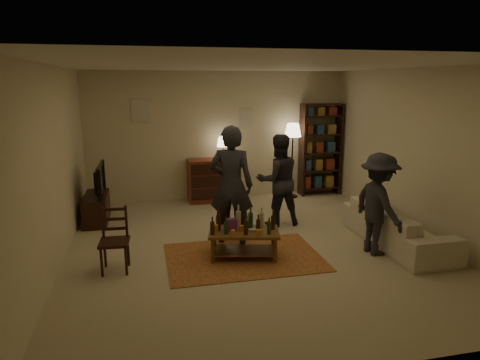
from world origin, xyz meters
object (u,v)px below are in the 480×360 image
object	(u,v)px
person_by_sofa	(378,204)
bookshelf	(320,149)
dining_chair	(115,237)
sofa	(398,226)
tv_stand	(96,201)
dresser	(212,179)
person_left	(231,185)
floor_lamp	(293,135)
coffee_table	(244,233)
person_right	(278,180)

from	to	relation	value
person_by_sofa	bookshelf	bearing A→B (deg)	-14.92
dining_chair	sofa	size ratio (longest dim) A/B	0.42
tv_stand	person_by_sofa	xyz separation A→B (m)	(4.14, -2.43, 0.36)
dresser	person_left	world-z (taller)	person_left
person_left	bookshelf	bearing A→B (deg)	-114.48
bookshelf	floor_lamp	bearing A→B (deg)	-169.34
tv_stand	person_left	xyz separation A→B (m)	(2.16, -1.54, 0.54)
sofa	person_by_sofa	size ratio (longest dim) A/B	1.39
dresser	person_by_sofa	distance (m)	3.85
person_by_sofa	person_left	bearing A→B (deg)	60.12
tv_stand	dresser	size ratio (longest dim) A/B	0.78
coffee_table	sofa	size ratio (longest dim) A/B	0.52
coffee_table	person_by_sofa	xyz separation A→B (m)	(1.94, -0.27, 0.38)
dresser	sofa	world-z (taller)	dresser
tv_stand	dresser	bearing A→B (deg)	22.07
person_by_sofa	person_right	bearing A→B (deg)	26.90
dining_chair	person_left	distance (m)	1.89
sofa	person_right	bearing A→B (deg)	48.25
floor_lamp	person_left	size ratio (longest dim) A/B	0.87
floor_lamp	person_right	world-z (taller)	floor_lamp
dining_chair	person_by_sofa	bearing A→B (deg)	-0.45
bookshelf	person_right	size ratio (longest dim) A/B	1.25
dresser	floor_lamp	world-z (taller)	floor_lamp
person_right	coffee_table	bearing A→B (deg)	51.96
coffee_table	person_right	world-z (taller)	person_right
bookshelf	floor_lamp	xyz separation A→B (m)	(-0.70, -0.13, 0.33)
dining_chair	person_right	distance (m)	3.02
dining_chair	tv_stand	distance (m)	2.22
person_right	person_by_sofa	size ratio (longest dim) A/B	1.07
sofa	person_left	size ratio (longest dim) A/B	1.12
dresser	bookshelf	xyz separation A→B (m)	(2.44, 0.07, 0.56)
coffee_table	person_by_sofa	bearing A→B (deg)	-7.86
tv_stand	person_right	distance (m)	3.27
dresser	person_left	bearing A→B (deg)	-92.23
dresser	person_by_sofa	xyz separation A→B (m)	(1.89, -3.34, 0.27)
tv_stand	person_left	size ratio (longest dim) A/B	0.57
dining_chair	sofa	world-z (taller)	dining_chair
dresser	sofa	xyz separation A→B (m)	(2.39, -3.11, -0.17)
tv_stand	coffee_table	bearing A→B (deg)	-44.38
dresser	person_left	size ratio (longest dim) A/B	0.73
tv_stand	person_right	size ratio (longest dim) A/B	0.66
person_by_sofa	dining_chair	bearing A→B (deg)	80.21
bookshelf	person_right	world-z (taller)	bookshelf
dresser	sofa	bearing A→B (deg)	-52.46
person_left	person_by_sofa	bearing A→B (deg)	176.62
sofa	person_right	size ratio (longest dim) A/B	1.29
sofa	person_left	distance (m)	2.65
coffee_table	dining_chair	xyz separation A→B (m)	(-1.77, -0.01, 0.08)
dining_chair	floor_lamp	bearing A→B (deg)	43.87
dining_chair	tv_stand	bearing A→B (deg)	104.98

